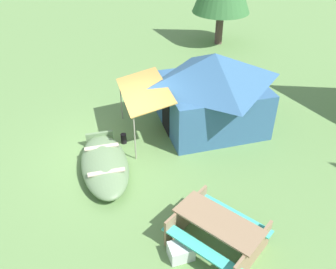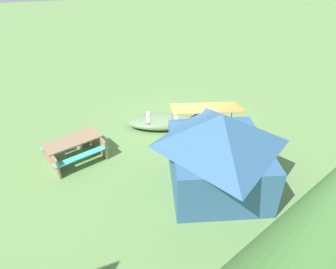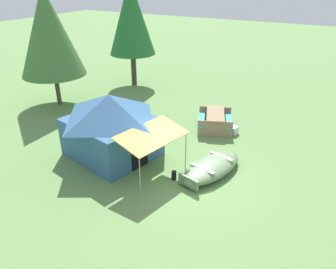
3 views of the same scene
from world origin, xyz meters
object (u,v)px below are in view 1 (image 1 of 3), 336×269
at_px(picnic_table, 218,230).
at_px(fuel_can, 124,139).
at_px(cooler_box, 181,251).
at_px(beached_rowboat, 105,164).
at_px(canvas_cabin_tent, 212,90).

height_order(picnic_table, fuel_can, picnic_table).
bearing_deg(cooler_box, picnic_table, 82.97).
height_order(beached_rowboat, cooler_box, beached_rowboat).
bearing_deg(cooler_box, beached_rowboat, -172.78).
bearing_deg(picnic_table, fuel_can, -176.23).
distance_m(beached_rowboat, picnic_table, 3.67).
relative_size(canvas_cabin_tent, picnic_table, 2.14).
distance_m(canvas_cabin_tent, cooler_box, 5.32).
xyz_separation_m(canvas_cabin_tent, fuel_can, (-0.37, -2.85, -1.10)).
xyz_separation_m(picnic_table, cooler_box, (-0.10, -0.82, -0.31)).
xyz_separation_m(cooler_box, fuel_can, (-4.33, 0.53, -0.01)).
relative_size(beached_rowboat, canvas_cabin_tent, 0.62).
distance_m(cooler_box, fuel_can, 4.36).
xyz_separation_m(canvas_cabin_tent, picnic_table, (4.06, -2.55, -0.78)).
distance_m(canvas_cabin_tent, picnic_table, 4.86).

